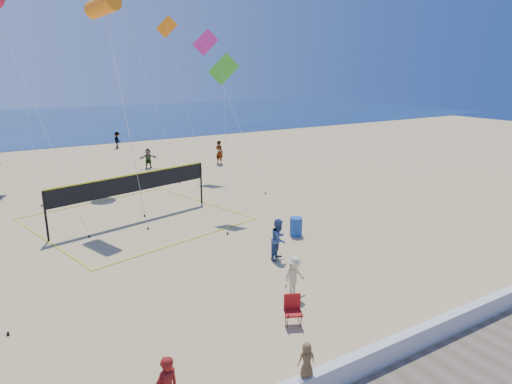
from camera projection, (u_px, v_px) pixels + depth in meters
ground at (268, 327)px, 13.48m from camera, size 120.00×120.00×0.00m
ocean at (30, 122)px, 64.50m from camera, size 140.00×50.00×0.03m
seawall at (337, 374)px, 10.93m from camera, size 32.00×0.30×0.60m
toddler at (307, 360)px, 10.29m from camera, size 0.46×0.35×0.85m
bystander_a at (279, 239)px, 18.10m from camera, size 1.02×0.97×1.66m
bystander_b at (294, 277)px, 15.11m from camera, size 1.00×0.69×1.42m
far_person_1 at (148, 158)px, 34.79m from camera, size 1.45×0.66×1.50m
far_person_2 at (219, 152)px, 36.17m from camera, size 0.70×0.82×1.90m
far_person_4 at (117, 140)px, 43.63m from camera, size 0.73×1.08×1.55m
camp_chair at (293, 308)px, 13.49m from camera, size 0.65×0.74×1.03m
trash_barrel at (296, 227)px, 20.75m from camera, size 0.58×0.58×0.85m
volleyball_net at (133, 189)px, 22.66m from camera, size 10.55×10.44×2.35m
kite_2 at (103, 6)px, 21.33m from camera, size 1.44×4.30×10.75m
kite_4 at (224, 77)px, 23.08m from camera, size 2.69×4.37×8.16m
kite_5 at (208, 49)px, 31.03m from camera, size 1.57×7.85×10.01m
kite_6 at (104, 0)px, 28.39m from camera, size 1.92×9.77×12.23m
kite_9 at (169, 34)px, 36.48m from camera, size 1.60×6.57×11.51m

